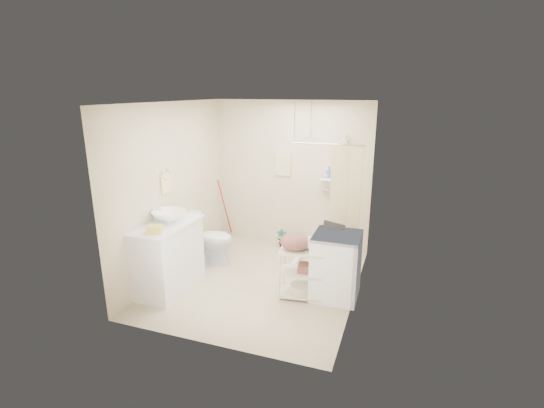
{
  "coord_description": "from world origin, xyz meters",
  "views": [
    {
      "loc": [
        1.94,
        -4.98,
        2.76
      ],
      "look_at": [
        0.11,
        0.25,
        1.15
      ],
      "focal_mm": 26.0,
      "sensor_mm": 36.0,
      "label": 1
    }
  ],
  "objects_px": {
    "toilet": "(209,238)",
    "laundry_rack": "(302,269)",
    "vanity": "(168,256)",
    "washing_machine": "(336,266)"
  },
  "relations": [
    {
      "from": "toilet",
      "to": "washing_machine",
      "type": "bearing_deg",
      "value": -105.99
    },
    {
      "from": "vanity",
      "to": "laundry_rack",
      "type": "bearing_deg",
      "value": 11.63
    },
    {
      "from": "laundry_rack",
      "to": "toilet",
      "type": "bearing_deg",
      "value": 153.3
    },
    {
      "from": "washing_machine",
      "to": "vanity",
      "type": "bearing_deg",
      "value": -167.14
    },
    {
      "from": "washing_machine",
      "to": "laundry_rack",
      "type": "distance_m",
      "value": 0.47
    },
    {
      "from": "toilet",
      "to": "laundry_rack",
      "type": "distance_m",
      "value": 1.86
    },
    {
      "from": "vanity",
      "to": "washing_machine",
      "type": "relative_size",
      "value": 1.22
    },
    {
      "from": "vanity",
      "to": "toilet",
      "type": "xyz_separation_m",
      "value": [
        0.12,
        1.02,
        -0.08
      ]
    },
    {
      "from": "vanity",
      "to": "washing_machine",
      "type": "xyz_separation_m",
      "value": [
        2.3,
        0.56,
        -0.03
      ]
    },
    {
      "from": "washing_machine",
      "to": "laundry_rack",
      "type": "relative_size",
      "value": 1.08
    }
  ]
}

